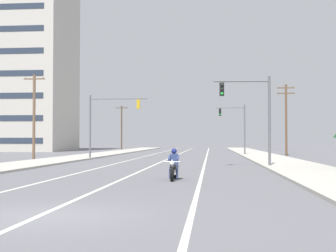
% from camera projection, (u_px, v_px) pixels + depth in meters
% --- Properties ---
extents(ground_plane, '(400.00, 400.00, 0.00)m').
position_uv_depth(ground_plane, '(49.00, 216.00, 11.40)').
color(ground_plane, '#5B5B60').
extents(lane_stripe_center, '(0.16, 100.00, 0.01)m').
position_uv_depth(lane_stripe_center, '(176.00, 155.00, 56.21)').
color(lane_stripe_center, beige).
rests_on(lane_stripe_center, ground).
extents(lane_stripe_left, '(0.16, 100.00, 0.01)m').
position_uv_depth(lane_stripe_left, '(150.00, 155.00, 56.51)').
color(lane_stripe_left, beige).
rests_on(lane_stripe_left, ground).
extents(lane_stripe_right, '(0.16, 100.00, 0.01)m').
position_uv_depth(lane_stripe_right, '(207.00, 155.00, 55.87)').
color(lane_stripe_right, beige).
rests_on(lane_stripe_right, ground).
extents(sidewalk_kerb_right, '(4.40, 110.00, 0.14)m').
position_uv_depth(sidewalk_kerb_right, '(264.00, 156.00, 50.33)').
color(sidewalk_kerb_right, '#ADA89E').
rests_on(sidewalk_kerb_right, ground).
extents(sidewalk_kerb_left, '(4.40, 110.00, 0.14)m').
position_uv_depth(sidewalk_kerb_left, '(89.00, 156.00, 52.10)').
color(sidewalk_kerb_left, '#ADA89E').
rests_on(sidewalk_kerb_left, ground).
extents(motorcycle_with_rider, '(0.70, 2.19, 1.46)m').
position_uv_depth(motorcycle_with_rider, '(174.00, 167.00, 21.66)').
color(motorcycle_with_rider, black).
rests_on(motorcycle_with_rider, ground).
extents(traffic_signal_near_right, '(3.87, 0.55, 6.20)m').
position_uv_depth(traffic_signal_near_right, '(254.00, 108.00, 31.69)').
color(traffic_signal_near_right, '#56565B').
rests_on(traffic_signal_near_right, ground).
extents(traffic_signal_near_left, '(5.64, 0.39, 6.20)m').
position_uv_depth(traffic_signal_near_left, '(107.00, 116.00, 45.19)').
color(traffic_signal_near_left, '#56565B').
rests_on(traffic_signal_near_left, ground).
extents(traffic_signal_mid_right, '(3.62, 0.37, 6.20)m').
position_uv_depth(traffic_signal_mid_right, '(237.00, 122.00, 57.48)').
color(traffic_signal_mid_right, '#56565B').
rests_on(traffic_signal_mid_right, ground).
extents(utility_pole_left_near, '(2.04, 0.26, 8.08)m').
position_uv_depth(utility_pole_left_near, '(34.00, 115.00, 44.40)').
color(utility_pole_left_near, brown).
rests_on(utility_pole_left_near, ground).
extents(utility_pole_right_far, '(2.06, 0.26, 8.42)m').
position_uv_depth(utility_pole_right_far, '(286.00, 117.00, 55.07)').
color(utility_pole_right_far, brown).
rests_on(utility_pole_right_far, ground).
extents(utility_pole_left_far, '(2.40, 0.26, 8.50)m').
position_uv_depth(utility_pole_left_far, '(122.00, 126.00, 90.57)').
color(utility_pole_left_far, '#4C3828').
rests_on(utility_pole_left_far, ground).
extents(apartment_building_far_left_block, '(19.08, 14.97, 31.88)m').
position_uv_depth(apartment_building_far_left_block, '(14.00, 58.00, 80.25)').
color(apartment_building_far_left_block, '#B2ADA3').
rests_on(apartment_building_far_left_block, ground).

